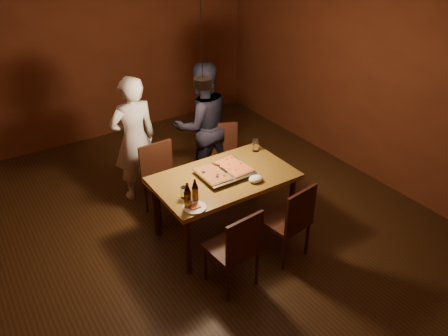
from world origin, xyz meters
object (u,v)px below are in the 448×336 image
pizza_tray (224,173)px  beer_bottle_b (195,191)px  chair_far_right (223,152)px  pendant_lamp (203,82)px  diner_white (134,140)px  dining_table (224,182)px  chair_near_right (291,216)px  chair_near_left (237,244)px  diner_dark (202,125)px  chair_far_left (161,174)px  plate_slice (195,207)px  beer_bottle_a (188,196)px

pizza_tray → beer_bottle_b: bearing=-148.5°
chair_far_right → pendant_lamp: bearing=67.3°
diner_white → dining_table: bearing=111.0°
chair_near_right → beer_bottle_b: 1.02m
pendant_lamp → beer_bottle_b: bearing=-130.0°
dining_table → pizza_tray: size_ratio=2.73×
chair_near_left → pizza_tray: size_ratio=0.88×
beer_bottle_b → diner_dark: diner_dark is taller
pendant_lamp → chair_far_right: bearing=43.7°
dining_table → chair_near_left: chair_near_left is taller
chair_far_left → pizza_tray: chair_far_left is taller
dining_table → chair_far_right: 0.95m
dining_table → diner_white: bearing=111.9°
chair_near_right → pizza_tray: bearing=105.0°
chair_far_right → pendant_lamp: pendant_lamp is taller
beer_bottle_b → diner_white: bearing=90.2°
chair_far_right → diner_dark: bearing=-48.9°
chair_near_left → pendant_lamp: (0.26, 1.00, 1.22)m
pizza_tray → plate_slice: (-0.58, -0.36, -0.01)m
chair_far_left → beer_bottle_a: size_ratio=1.76×
dining_table → pizza_tray: 0.10m
chair_far_left → chair_near_right: same height
dining_table → chair_far_right: (0.50, 0.79, -0.14)m
chair_far_left → diner_dark: size_ratio=0.29×
chair_near_right → diner_dark: bearing=80.4°
diner_white → plate_slice: bearing=86.8°
beer_bottle_a → plate_slice: 0.14m
pizza_tray → beer_bottle_a: 0.71m
chair_near_left → diner_white: 2.05m
diner_white → diner_dark: size_ratio=0.97×
beer_bottle_a → beer_bottle_b: size_ratio=1.12×
pizza_tray → dining_table: bearing=-129.2°
diner_dark → pendant_lamp: size_ratio=1.50×
beer_bottle_a → chair_near_right: bearing=-24.8°
dining_table → chair_far_right: chair_far_right is taller
diner_dark → beer_bottle_b: bearing=64.0°
chair_far_right → beer_bottle_b: beer_bottle_b is taller
chair_far_right → chair_near_right: (-0.16, -1.53, 0.00)m
beer_bottle_a → pizza_tray: bearing=27.1°
pizza_tray → diner_white: (-0.52, 1.22, 0.03)m
chair_far_left → diner_dark: bearing=-156.2°
pizza_tray → pendant_lamp: pendant_lamp is taller
pizza_tray → diner_white: size_ratio=0.34×
chair_near_left → chair_far_left: bearing=86.3°
beer_bottle_a → diner_dark: (1.00, 1.41, -0.06)m
chair_near_right → beer_bottle_b: beer_bottle_b is taller
chair_far_left → beer_bottle_b: bearing=83.6°
chair_far_right → pizza_tray: chair_far_right is taller
chair_near_right → diner_dark: diner_dark is taller
chair_near_right → diner_dark: 1.87m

